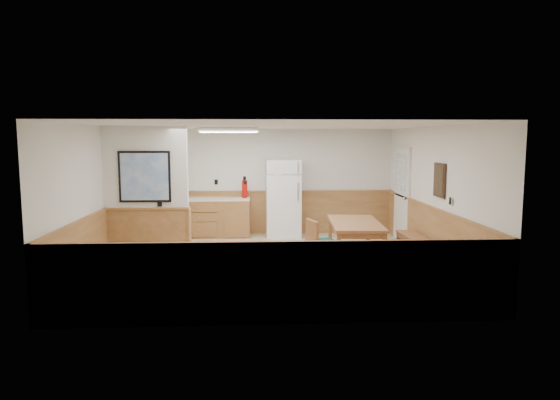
{
  "coord_description": "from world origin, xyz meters",
  "views": [
    {
      "loc": [
        -0.28,
        -8.9,
        2.28
      ],
      "look_at": [
        0.19,
        0.4,
        1.13
      ],
      "focal_mm": 32.0,
      "sensor_mm": 36.0,
      "label": 1
    }
  ],
  "objects": [
    {
      "name": "refrigerator",
      "position": [
        0.38,
        2.63,
        0.9
      ],
      "size": [
        0.81,
        0.73,
        1.8
      ],
      "rotation": [
        0.0,
        0.0,
        0.02
      ],
      "color": "white",
      "rests_on": "ground"
    },
    {
      "name": "kitchen_counter",
      "position": [
        -1.21,
        2.68,
        0.46
      ],
      "size": [
        2.2,
        0.61,
        1.0
      ],
      "color": "olive",
      "rests_on": "ground"
    },
    {
      "name": "back_wall",
      "position": [
        0.0,
        3.0,
        1.25
      ],
      "size": [
        6.0,
        0.02,
        2.5
      ],
      "primitive_type": "cube",
      "color": "white",
      "rests_on": "ground"
    },
    {
      "name": "fire_extinguisher",
      "position": [
        -0.52,
        2.69,
        1.12
      ],
      "size": [
        0.15,
        0.15,
        0.5
      ],
      "rotation": [
        0.0,
        0.0,
        -0.18
      ],
      "color": "#AA0E09",
      "rests_on": "kitchen_counter"
    },
    {
      "name": "ceiling",
      "position": [
        0.0,
        0.0,
        2.5
      ],
      "size": [
        6.0,
        6.0,
        0.02
      ],
      "primitive_type": "cube",
      "color": "white",
      "rests_on": "back_wall"
    },
    {
      "name": "fluorescent_fixture",
      "position": [
        -0.8,
        1.3,
        2.45
      ],
      "size": [
        1.2,
        0.3,
        0.09
      ],
      "color": "white",
      "rests_on": "ceiling"
    },
    {
      "name": "kitchen_window",
      "position": [
        -2.1,
        2.98,
        1.55
      ],
      "size": [
        0.8,
        0.04,
        1.0
      ],
      "color": "white",
      "rests_on": "back_wall"
    },
    {
      "name": "dining_chair",
      "position": [
        0.83,
        -0.25,
        0.49
      ],
      "size": [
        0.75,
        0.61,
        0.85
      ],
      "rotation": [
        0.0,
        0.0,
        0.3
      ],
      "color": "#A96B3E",
      "rests_on": "ground"
    },
    {
      "name": "right_wall",
      "position": [
        3.0,
        0.0,
        1.25
      ],
      "size": [
        0.02,
        6.0,
        2.5
      ],
      "primitive_type": "cube",
      "color": "white",
      "rests_on": "ground"
    },
    {
      "name": "dining_bench",
      "position": [
        2.73,
        0.05,
        0.35
      ],
      "size": [
        0.38,
        1.67,
        0.45
      ],
      "rotation": [
        0.0,
        0.0,
        -0.01
      ],
      "color": "#A96B3E",
      "rests_on": "ground"
    },
    {
      "name": "dining_table",
      "position": [
        1.56,
        0.09,
        0.66
      ],
      "size": [
        1.0,
        1.83,
        0.75
      ],
      "rotation": [
        0.0,
        0.0,
        -0.07
      ],
      "color": "#A96B3E",
      "rests_on": "ground"
    },
    {
      "name": "ground",
      "position": [
        0.0,
        0.0,
        0.0
      ],
      "size": [
        6.0,
        6.0,
        0.0
      ],
      "primitive_type": "plane",
      "color": "#C5AA8E",
      "rests_on": "ground"
    },
    {
      "name": "soap_bottle",
      "position": [
        -2.17,
        2.67,
        1.0
      ],
      "size": [
        0.07,
        0.07,
        0.19
      ],
      "primitive_type": "cylinder",
      "rotation": [
        0.0,
        0.0,
        -0.05
      ],
      "color": "#178130",
      "rests_on": "kitchen_counter"
    },
    {
      "name": "wainscot_back",
      "position": [
        0.0,
        2.98,
        0.5
      ],
      "size": [
        6.0,
        0.04,
        1.0
      ],
      "primitive_type": "cube",
      "color": "#B38147",
      "rests_on": "ground"
    },
    {
      "name": "wainscot_left",
      "position": [
        -2.98,
        0.0,
        0.5
      ],
      "size": [
        0.04,
        6.0,
        1.0
      ],
      "primitive_type": "cube",
      "color": "#B38147",
      "rests_on": "ground"
    },
    {
      "name": "wainscot_right",
      "position": [
        2.98,
        0.0,
        0.5
      ],
      "size": [
        0.04,
        6.0,
        1.0
      ],
      "primitive_type": "cube",
      "color": "#B38147",
      "rests_on": "ground"
    },
    {
      "name": "wall_painting",
      "position": [
        2.97,
        -0.3,
        1.55
      ],
      "size": [
        0.04,
        0.5,
        0.6
      ],
      "color": "#332014",
      "rests_on": "right_wall"
    },
    {
      "name": "left_wall",
      "position": [
        -3.0,
        0.0,
        1.25
      ],
      "size": [
        0.02,
        6.0,
        2.5
      ],
      "primitive_type": "cube",
      "color": "white",
      "rests_on": "ground"
    },
    {
      "name": "partition_wall",
      "position": [
        -2.25,
        0.19,
        1.23
      ],
      "size": [
        1.5,
        0.2,
        2.5
      ],
      "color": "white",
      "rests_on": "ground"
    },
    {
      "name": "exterior_door",
      "position": [
        2.96,
        1.9,
        1.05
      ],
      "size": [
        0.07,
        1.02,
        2.15
      ],
      "color": "white",
      "rests_on": "ground"
    }
  ]
}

